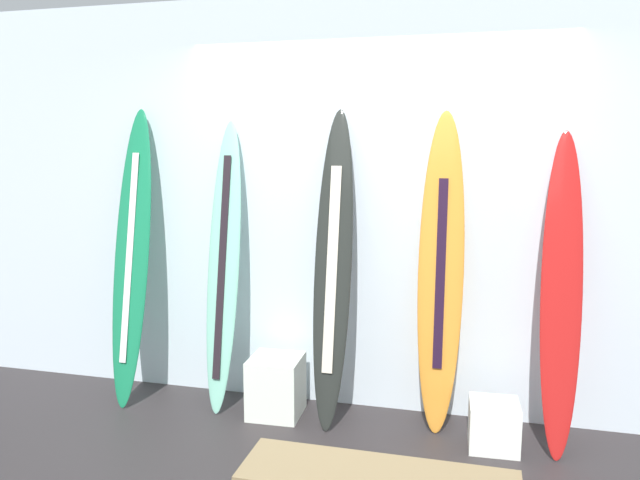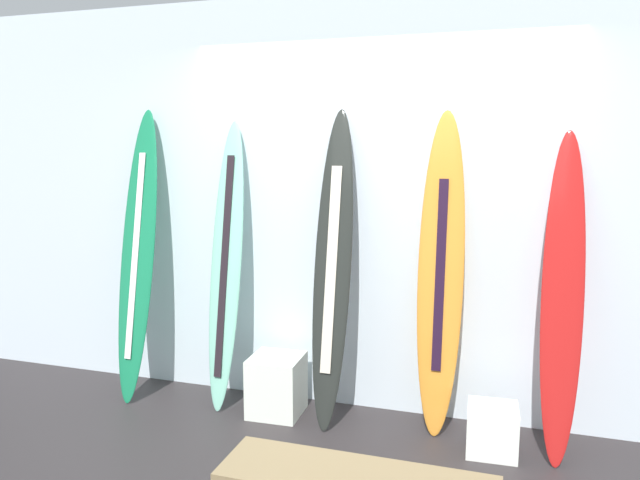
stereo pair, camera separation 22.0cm
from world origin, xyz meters
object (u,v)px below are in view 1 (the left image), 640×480
(surfboard_seafoam, at_px, (224,269))
(surfboard_charcoal, at_px, (333,271))
(surfboard_emerald, at_px, (132,259))
(surfboard_sunset, at_px, (441,275))
(surfboard_crimson, at_px, (561,296))
(display_block_left, at_px, (494,425))
(display_block_center, at_px, (276,386))

(surfboard_seafoam, distance_m, surfboard_charcoal, 0.78)
(surfboard_emerald, distance_m, surfboard_charcoal, 1.45)
(surfboard_emerald, relative_size, surfboard_charcoal, 1.01)
(surfboard_sunset, xyz_separation_m, surfboard_crimson, (0.71, -0.08, -0.07))
(display_block_left, relative_size, display_block_center, 0.76)
(display_block_left, height_order, display_block_center, display_block_center)
(surfboard_seafoam, xyz_separation_m, surfboard_sunset, (1.46, 0.04, 0.03))
(surfboard_crimson, bearing_deg, display_block_left, -161.30)
(display_block_left, bearing_deg, surfboard_seafoam, 174.71)
(surfboard_sunset, relative_size, display_block_center, 5.05)
(surfboard_sunset, relative_size, display_block_left, 6.65)
(surfboard_sunset, bearing_deg, surfboard_crimson, -6.85)
(surfboard_seafoam, bearing_deg, surfboard_emerald, -176.29)
(surfboard_emerald, height_order, surfboard_crimson, surfboard_emerald)
(surfboard_charcoal, xyz_separation_m, display_block_left, (1.03, -0.13, -0.87))
(surfboard_sunset, bearing_deg, surfboard_emerald, -177.83)
(surfboard_seafoam, height_order, surfboard_sunset, surfboard_sunset)
(surfboard_charcoal, bearing_deg, surfboard_sunset, 6.40)
(display_block_center, bearing_deg, surfboard_seafoam, 171.38)
(surfboard_sunset, height_order, display_block_center, surfboard_sunset)
(surfboard_emerald, height_order, surfboard_seafoam, surfboard_emerald)
(surfboard_sunset, bearing_deg, surfboard_charcoal, -173.60)
(surfboard_seafoam, bearing_deg, display_block_center, -8.62)
(surfboard_emerald, xyz_separation_m, surfboard_sunset, (2.13, 0.08, -0.02))
(surfboard_emerald, distance_m, surfboard_sunset, 2.13)
(surfboard_seafoam, height_order, display_block_center, surfboard_seafoam)
(surfboard_seafoam, relative_size, surfboard_sunset, 0.98)
(surfboard_seafoam, relative_size, display_block_center, 4.93)
(display_block_left, distance_m, display_block_center, 1.43)
(display_block_center, bearing_deg, display_block_left, -4.37)
(surfboard_charcoal, xyz_separation_m, display_block_center, (-0.39, -0.02, -0.81))
(surfboard_emerald, xyz_separation_m, surfboard_charcoal, (1.45, 0.00, -0.01))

